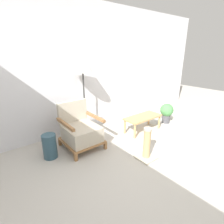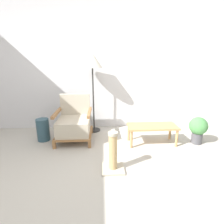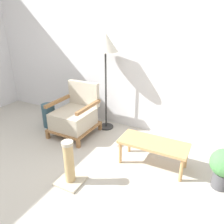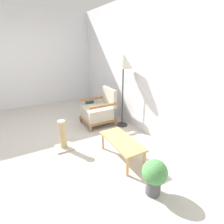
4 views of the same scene
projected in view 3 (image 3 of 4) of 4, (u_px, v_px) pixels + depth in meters
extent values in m
plane|color=#B7B2A8|center=(32.00, 195.00, 2.43)|extent=(14.00, 14.00, 0.00)
cube|color=silver|center=(117.00, 49.00, 3.62)|extent=(8.00, 0.06, 2.70)
cube|color=olive|center=(48.00, 135.00, 3.56)|extent=(0.05, 0.05, 0.12)
cube|color=olive|center=(78.00, 144.00, 3.30)|extent=(0.05, 0.05, 0.12)
cube|color=olive|center=(72.00, 120.00, 4.09)|extent=(0.05, 0.05, 0.12)
cube|color=olive|center=(100.00, 127.00, 3.83)|extent=(0.05, 0.05, 0.12)
cube|color=olive|center=(75.00, 127.00, 3.66)|extent=(0.65, 0.70, 0.03)
cube|color=#BCB29E|center=(73.00, 119.00, 3.59)|extent=(0.57, 0.60, 0.27)
cube|color=#BCB29E|center=(84.00, 93.00, 3.72)|extent=(0.57, 0.08, 0.41)
cube|color=olive|center=(58.00, 101.00, 3.63)|extent=(0.05, 0.64, 0.05)
cube|color=olive|center=(89.00, 107.00, 3.38)|extent=(0.05, 0.64, 0.05)
cylinder|color=#2D2D2D|center=(106.00, 127.00, 3.94)|extent=(0.25, 0.25, 0.03)
cylinder|color=#2D2D2D|center=(106.00, 91.00, 3.68)|extent=(0.03, 0.03, 1.31)
cone|color=beige|center=(105.00, 42.00, 3.36)|extent=(0.40, 0.40, 0.29)
cube|color=tan|center=(154.00, 143.00, 2.81)|extent=(0.88, 0.39, 0.04)
cylinder|color=tan|center=(120.00, 153.00, 2.92)|extent=(0.04, 0.04, 0.31)
cylinder|color=tan|center=(181.00, 170.00, 2.58)|extent=(0.04, 0.04, 0.31)
cylinder|color=tan|center=(129.00, 142.00, 3.17)|extent=(0.04, 0.04, 0.31)
cylinder|color=tan|center=(186.00, 157.00, 2.83)|extent=(0.04, 0.04, 0.31)
cylinder|color=#2D4C5B|center=(49.00, 115.00, 3.91)|extent=(0.23, 0.23, 0.42)
cylinder|color=#4C4C51|center=(221.00, 180.00, 2.51)|extent=(0.19, 0.19, 0.20)
cube|color=#B2A893|center=(71.00, 181.00, 2.62)|extent=(0.31, 0.31, 0.03)
cylinder|color=tan|center=(69.00, 163.00, 2.52)|extent=(0.12, 0.12, 0.49)
cylinder|color=#B2A893|center=(67.00, 143.00, 2.41)|extent=(0.13, 0.13, 0.04)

